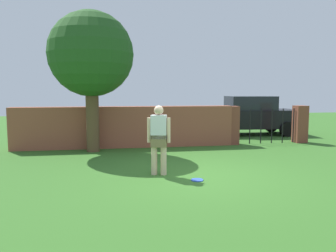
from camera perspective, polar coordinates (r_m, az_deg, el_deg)
name	(u,v)px	position (r m, az deg, el deg)	size (l,w,h in m)	color
ground_plane	(198,176)	(7.75, 5.13, -8.53)	(40.00, 40.00, 0.00)	#336623
brick_wall	(125,127)	(11.54, -7.40, -0.16)	(7.55, 0.50, 1.42)	brown
tree	(91,55)	(10.89, -13.16, 11.82)	(2.68, 2.68, 4.45)	brown
person	(159,137)	(7.64, -1.60, -1.85)	(0.53, 0.30, 1.62)	beige
fence_gate	(266,125)	(12.84, 16.64, 0.22)	(3.16, 0.44, 1.40)	brown
car	(250,115)	(15.22, 13.95, 1.79)	(4.30, 2.13, 1.72)	black
frisbee_blue	(197,180)	(7.35, 5.05, -9.27)	(0.27, 0.27, 0.02)	blue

